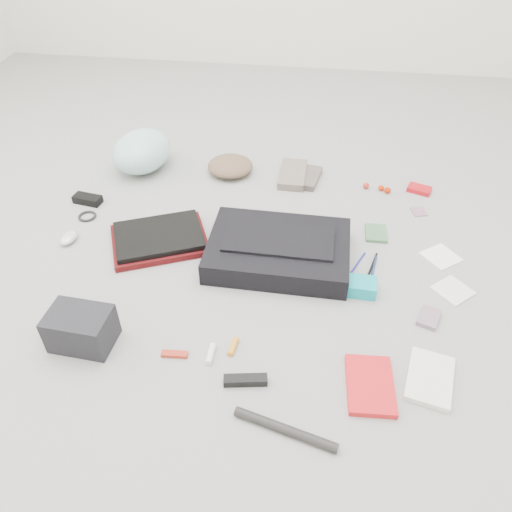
# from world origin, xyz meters

# --- Properties ---
(ground_plane) EXTENTS (4.00, 4.00, 0.00)m
(ground_plane) POSITION_xyz_m (0.00, 0.00, 0.00)
(ground_plane) COLOR gray
(messenger_bag) EXTENTS (0.51, 0.36, 0.08)m
(messenger_bag) POSITION_xyz_m (0.07, 0.05, 0.04)
(messenger_bag) COLOR black
(messenger_bag) RESTS_ON ground_plane
(bag_flap) EXTENTS (0.39, 0.18, 0.01)m
(bag_flap) POSITION_xyz_m (0.07, 0.05, 0.09)
(bag_flap) COLOR black
(bag_flap) RESTS_ON messenger_bag
(laptop_sleeve) EXTENTS (0.42, 0.38, 0.02)m
(laptop_sleeve) POSITION_xyz_m (-0.38, 0.08, 0.01)
(laptop_sleeve) COLOR #4F0C0E
(laptop_sleeve) RESTS_ON ground_plane
(laptop) EXTENTS (0.39, 0.34, 0.02)m
(laptop) POSITION_xyz_m (-0.38, 0.08, 0.03)
(laptop) COLOR black
(laptop) RESTS_ON laptop_sleeve
(bike_helmet) EXTENTS (0.31, 0.35, 0.18)m
(bike_helmet) POSITION_xyz_m (-0.61, 0.60, 0.09)
(bike_helmet) COLOR #B4EEEF
(bike_helmet) RESTS_ON ground_plane
(beanie) EXTENTS (0.22, 0.22, 0.07)m
(beanie) POSITION_xyz_m (-0.21, 0.62, 0.04)
(beanie) COLOR brown
(beanie) RESTS_ON ground_plane
(mitten_left) EXTENTS (0.12, 0.23, 0.03)m
(mitten_left) POSITION_xyz_m (0.08, 0.62, 0.02)
(mitten_left) COLOR #78695E
(mitten_left) RESTS_ON ground_plane
(mitten_right) EXTENTS (0.12, 0.19, 0.03)m
(mitten_right) POSITION_xyz_m (0.15, 0.61, 0.01)
(mitten_right) COLOR #5E534D
(mitten_right) RESTS_ON ground_plane
(power_brick) EXTENTS (0.12, 0.07, 0.03)m
(power_brick) POSITION_xyz_m (-0.76, 0.30, 0.02)
(power_brick) COLOR black
(power_brick) RESTS_ON ground_plane
(cable_coil) EXTENTS (0.10, 0.10, 0.01)m
(cable_coil) POSITION_xyz_m (-0.72, 0.20, 0.01)
(cable_coil) COLOR black
(cable_coil) RESTS_ON ground_plane
(mouse) EXTENTS (0.06, 0.09, 0.03)m
(mouse) POSITION_xyz_m (-0.73, 0.04, 0.02)
(mouse) COLOR silver
(mouse) RESTS_ON ground_plane
(camera_bag) EXTENTS (0.19, 0.14, 0.12)m
(camera_bag) POSITION_xyz_m (-0.47, -0.42, 0.06)
(camera_bag) COLOR black
(camera_bag) RESTS_ON ground_plane
(multitool) EXTENTS (0.08, 0.03, 0.01)m
(multitool) POSITION_xyz_m (-0.18, -0.43, 0.01)
(multitool) COLOR #A42718
(multitool) RESTS_ON ground_plane
(toiletry_tube_white) EXTENTS (0.02, 0.07, 0.02)m
(toiletry_tube_white) POSITION_xyz_m (-0.08, -0.42, 0.01)
(toiletry_tube_white) COLOR silver
(toiletry_tube_white) RESTS_ON ground_plane
(toiletry_tube_orange) EXTENTS (0.03, 0.07, 0.02)m
(toiletry_tube_orange) POSITION_xyz_m (-0.02, -0.38, 0.01)
(toiletry_tube_orange) COLOR orange
(toiletry_tube_orange) RESTS_ON ground_plane
(u_lock) EXTENTS (0.13, 0.05, 0.02)m
(u_lock) POSITION_xyz_m (0.04, -0.50, 0.01)
(u_lock) COLOR black
(u_lock) RESTS_ON ground_plane
(bike_pump) EXTENTS (0.28, 0.10, 0.03)m
(bike_pump) POSITION_xyz_m (0.17, -0.63, 0.01)
(bike_pump) COLOR black
(bike_pump) RESTS_ON ground_plane
(book_red) EXTENTS (0.14, 0.20, 0.02)m
(book_red) POSITION_xyz_m (0.39, -0.46, 0.01)
(book_red) COLOR red
(book_red) RESTS_ON ground_plane
(book_white) EXTENTS (0.16, 0.21, 0.02)m
(book_white) POSITION_xyz_m (0.56, -0.41, 0.01)
(book_white) COLOR silver
(book_white) RESTS_ON ground_plane
(notepad) EXTENTS (0.08, 0.11, 0.01)m
(notepad) POSITION_xyz_m (0.43, 0.25, 0.01)
(notepad) COLOR #3D6A46
(notepad) RESTS_ON ground_plane
(pen_blue) EXTENTS (0.06, 0.12, 0.01)m
(pen_blue) POSITION_xyz_m (0.36, 0.07, 0.00)
(pen_blue) COLOR navy
(pen_blue) RESTS_ON ground_plane
(pen_black) EXTENTS (0.04, 0.13, 0.01)m
(pen_black) POSITION_xyz_m (0.41, 0.06, 0.00)
(pen_black) COLOR black
(pen_black) RESTS_ON ground_plane
(pen_navy) EXTENTS (0.04, 0.15, 0.01)m
(pen_navy) POSITION_xyz_m (0.42, 0.03, 0.00)
(pen_navy) COLOR navy
(pen_navy) RESTS_ON ground_plane
(accordion_wallet) EXTENTS (0.10, 0.08, 0.05)m
(accordion_wallet) POSITION_xyz_m (0.37, -0.08, 0.02)
(accordion_wallet) COLOR #11ABBA
(accordion_wallet) RESTS_ON ground_plane
(card_deck) EXTENTS (0.09, 0.10, 0.02)m
(card_deck) POSITION_xyz_m (0.58, -0.17, 0.01)
(card_deck) COLOR gray
(card_deck) RESTS_ON ground_plane
(napkin_top) EXTENTS (0.16, 0.16, 0.01)m
(napkin_top) POSITION_xyz_m (0.67, 0.14, 0.00)
(napkin_top) COLOR white
(napkin_top) RESTS_ON ground_plane
(napkin_bottom) EXTENTS (0.16, 0.16, 0.01)m
(napkin_bottom) POSITION_xyz_m (0.68, -0.03, 0.00)
(napkin_bottom) COLOR silver
(napkin_bottom) RESTS_ON ground_plane
(lollipop_a) EXTENTS (0.03, 0.03, 0.03)m
(lollipop_a) POSITION_xyz_m (0.40, 0.58, 0.01)
(lollipop_a) COLOR red
(lollipop_a) RESTS_ON ground_plane
(lollipop_b) EXTENTS (0.03, 0.03, 0.02)m
(lollipop_b) POSITION_xyz_m (0.47, 0.57, 0.01)
(lollipop_b) COLOR red
(lollipop_b) RESTS_ON ground_plane
(lollipop_c) EXTENTS (0.04, 0.04, 0.03)m
(lollipop_c) POSITION_xyz_m (0.49, 0.55, 0.01)
(lollipop_c) COLOR #B91F00
(lollipop_c) RESTS_ON ground_plane
(altoids_tin) EXTENTS (0.11, 0.09, 0.02)m
(altoids_tin) POSITION_xyz_m (0.63, 0.59, 0.01)
(altoids_tin) COLOR red
(altoids_tin) RESTS_ON ground_plane
(stamp_sheet) EXTENTS (0.07, 0.08, 0.00)m
(stamp_sheet) POSITION_xyz_m (0.62, 0.43, 0.00)
(stamp_sheet) COLOR #9E6B87
(stamp_sheet) RESTS_ON ground_plane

